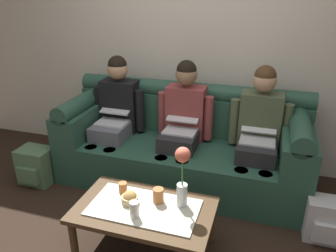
% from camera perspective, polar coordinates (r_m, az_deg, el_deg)
% --- Properties ---
extents(back_wall_patterned, '(6.00, 0.12, 2.90)m').
position_cam_1_polar(back_wall_patterned, '(3.51, 5.25, 16.40)').
color(back_wall_patterned, beige).
rests_on(back_wall_patterned, ground_plane).
extents(couch, '(2.40, 0.88, 0.96)m').
position_cam_1_polar(couch, '(3.32, 2.56, -3.48)').
color(couch, '#234738').
rests_on(couch, ground_plane).
extents(person_left, '(0.56, 0.67, 1.22)m').
position_cam_1_polar(person_left, '(3.44, -9.02, 2.47)').
color(person_left, '#595B66').
rests_on(person_left, ground_plane).
extents(person_middle, '(0.56, 0.67, 1.22)m').
position_cam_1_polar(person_middle, '(3.20, 2.63, 1.13)').
color(person_middle, '#232326').
rests_on(person_middle, ground_plane).
extents(person_right, '(0.56, 0.67, 1.22)m').
position_cam_1_polar(person_right, '(3.11, 15.54, -0.40)').
color(person_right, '#232326').
rests_on(person_right, ground_plane).
extents(coffee_table, '(1.01, 0.60, 0.39)m').
position_cam_1_polar(coffee_table, '(2.48, -4.16, -14.81)').
color(coffee_table, '#47331E').
rests_on(coffee_table, ground_plane).
extents(flower_vase, '(0.11, 0.11, 0.47)m').
position_cam_1_polar(flower_vase, '(2.31, 2.51, -8.25)').
color(flower_vase, silver).
rests_on(flower_vase, coffee_table).
extents(snack_bowl, '(0.13, 0.13, 0.10)m').
position_cam_1_polar(snack_bowl, '(2.47, -6.67, -12.35)').
color(snack_bowl, tan).
rests_on(snack_bowl, coffee_table).
extents(cup_near_left, '(0.08, 0.08, 0.11)m').
position_cam_1_polar(cup_near_left, '(2.46, -1.70, -11.98)').
color(cup_near_left, '#B26633').
rests_on(cup_near_left, coffee_table).
extents(cup_near_right, '(0.06, 0.06, 0.12)m').
position_cam_1_polar(cup_near_right, '(2.33, -5.88, -14.25)').
color(cup_near_right, white).
rests_on(cup_near_right, coffee_table).
extents(cup_far_center, '(0.06, 0.06, 0.09)m').
position_cam_1_polar(cup_far_center, '(2.58, -7.85, -10.59)').
color(cup_far_center, '#B26633').
rests_on(cup_far_center, coffee_table).
extents(backpack_right, '(0.36, 0.25, 0.35)m').
position_cam_1_polar(backpack_right, '(2.93, 26.27, -14.65)').
color(backpack_right, '#B7B7BC').
rests_on(backpack_right, ground_plane).
extents(backpack_left, '(0.33, 0.29, 0.37)m').
position_cam_1_polar(backpack_left, '(3.59, -21.96, -6.49)').
color(backpack_left, '#4C6B4C').
rests_on(backpack_left, ground_plane).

